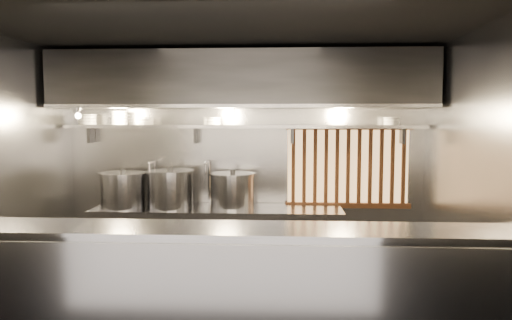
# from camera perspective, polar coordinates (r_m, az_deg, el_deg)

# --- Properties ---
(floor) EXTENTS (4.50, 4.50, 0.00)m
(floor) POSITION_cam_1_polar(r_m,az_deg,el_deg) (5.23, -2.63, -17.52)
(floor) COLOR black
(floor) RESTS_ON ground
(ceiling) EXTENTS (4.50, 4.50, 0.00)m
(ceiling) POSITION_cam_1_polar(r_m,az_deg,el_deg) (4.90, -2.77, 14.36)
(ceiling) COLOR black
(ceiling) RESTS_ON wall_back
(wall_back) EXTENTS (4.50, 0.00, 4.50)m
(wall_back) POSITION_cam_1_polar(r_m,az_deg,el_deg) (6.35, -1.31, -0.45)
(wall_back) COLOR gray
(wall_back) RESTS_ON floor
(wall_left) EXTENTS (0.00, 3.00, 3.00)m
(wall_left) POSITION_cam_1_polar(r_m,az_deg,el_deg) (5.57, -26.40, -1.74)
(wall_left) COLOR gray
(wall_left) RESTS_ON floor
(wall_right) EXTENTS (0.00, 3.00, 3.00)m
(wall_right) POSITION_cam_1_polar(r_m,az_deg,el_deg) (5.15, 23.08, -2.12)
(wall_right) COLOR gray
(wall_right) RESTS_ON floor
(serving_counter) EXTENTS (4.50, 0.56, 1.13)m
(serving_counter) POSITION_cam_1_polar(r_m,az_deg,el_deg) (4.14, -4.06, -15.33)
(serving_counter) COLOR #9B9BA0
(serving_counter) RESTS_ON floor
(cooking_bench) EXTENTS (3.00, 0.70, 0.90)m
(cooking_bench) POSITION_cam_1_polar(r_m,az_deg,el_deg) (6.19, -4.37, -9.55)
(cooking_bench) COLOR #9B9BA0
(cooking_bench) RESTS_ON floor
(bowl_shelf) EXTENTS (4.40, 0.34, 0.04)m
(bowl_shelf) POSITION_cam_1_polar(r_m,az_deg,el_deg) (6.15, -1.45, 3.85)
(bowl_shelf) COLOR #9B9BA0
(bowl_shelf) RESTS_ON wall_back
(exhaust_hood) EXTENTS (4.40, 0.81, 0.65)m
(exhaust_hood) POSITION_cam_1_polar(r_m,az_deg,el_deg) (5.94, -1.64, 9.06)
(exhaust_hood) COLOR #2D2D30
(exhaust_hood) RESTS_ON ceiling
(wood_screen) EXTENTS (1.56, 0.09, 1.04)m
(wood_screen) POSITION_cam_1_polar(r_m,az_deg,el_deg) (6.34, 10.45, -0.72)
(wood_screen) COLOR #F3B86D
(wood_screen) RESTS_ON wall_back
(faucet_left) EXTENTS (0.04, 0.30, 0.50)m
(faucet_left) POSITION_cam_1_polar(r_m,az_deg,el_deg) (6.43, -11.68, -1.33)
(faucet_left) COLOR silver
(faucet_left) RESTS_ON wall_back
(faucet_right) EXTENTS (0.04, 0.30, 0.50)m
(faucet_right) POSITION_cam_1_polar(r_m,az_deg,el_deg) (6.28, -5.50, -1.39)
(faucet_right) COLOR silver
(faucet_right) RESTS_ON wall_back
(heat_lamp) EXTENTS (0.25, 0.35, 0.20)m
(heat_lamp) POSITION_cam_1_polar(r_m,az_deg,el_deg) (6.14, -19.84, 5.30)
(heat_lamp) COLOR #9B9BA0
(heat_lamp) RESTS_ON exhaust_hood
(pendant_bulb) EXTENTS (0.09, 0.09, 0.19)m
(pendant_bulb) POSITION_cam_1_polar(r_m,az_deg,el_deg) (6.04, -2.49, 4.60)
(pendant_bulb) COLOR #2D2D30
(pendant_bulb) RESTS_ON exhaust_hood
(stock_pot_left) EXTENTS (0.70, 0.70, 0.47)m
(stock_pot_left) POSITION_cam_1_polar(r_m,az_deg,el_deg) (6.26, -14.94, -3.32)
(stock_pot_left) COLOR #9B9BA0
(stock_pot_left) RESTS_ON cooking_bench
(stock_pot_mid) EXTENTS (0.72, 0.72, 0.50)m
(stock_pot_mid) POSITION_cam_1_polar(r_m,az_deg,el_deg) (6.12, -9.76, -3.27)
(stock_pot_mid) COLOR #9B9BA0
(stock_pot_mid) RESTS_ON cooking_bench
(stock_pot_right) EXTENTS (0.71, 0.71, 0.46)m
(stock_pot_right) POSITION_cam_1_polar(r_m,az_deg,el_deg) (6.05, -2.67, -3.46)
(stock_pot_right) COLOR #9B9BA0
(stock_pot_right) RESTS_ON cooking_bench
(bowl_stack_0) EXTENTS (0.23, 0.23, 0.13)m
(bowl_stack_0) POSITION_cam_1_polar(r_m,az_deg,el_deg) (6.60, -18.72, 4.41)
(bowl_stack_0) COLOR silver
(bowl_stack_0) RESTS_ON bowl_shelf
(bowl_stack_1) EXTENTS (0.21, 0.21, 0.17)m
(bowl_stack_1) POSITION_cam_1_polar(r_m,az_deg,el_deg) (6.46, -15.34, 4.66)
(bowl_stack_1) COLOR silver
(bowl_stack_1) RESTS_ON bowl_shelf
(bowl_stack_2) EXTENTS (0.20, 0.20, 0.09)m
(bowl_stack_2) POSITION_cam_1_polar(r_m,az_deg,el_deg) (6.36, -12.46, 4.38)
(bowl_stack_2) COLOR silver
(bowl_stack_2) RESTS_ON bowl_shelf
(bowl_stack_3) EXTENTS (0.23, 0.23, 0.09)m
(bowl_stack_3) POSITION_cam_1_polar(r_m,az_deg,el_deg) (6.19, -5.06, 4.46)
(bowl_stack_3) COLOR silver
(bowl_stack_3) RESTS_ON bowl_shelf
(bowl_stack_4) EXTENTS (0.20, 0.20, 0.09)m
(bowl_stack_4) POSITION_cam_1_polar(r_m,az_deg,el_deg) (6.26, 15.24, 4.31)
(bowl_stack_4) COLOR silver
(bowl_stack_4) RESTS_ON bowl_shelf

